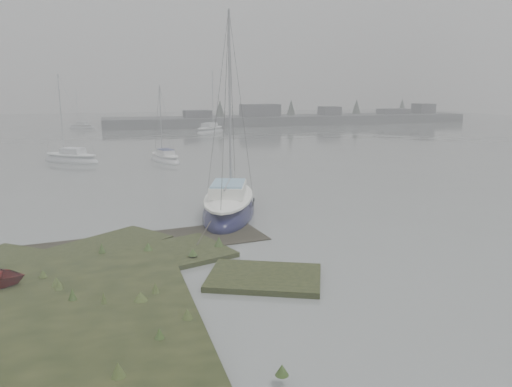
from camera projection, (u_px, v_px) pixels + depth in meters
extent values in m
plane|color=slate|center=(151.00, 156.00, 44.08)|extent=(160.00, 160.00, 0.00)
cube|color=#4C4F51|center=(293.00, 120.00, 81.37)|extent=(60.00, 8.00, 1.60)
cube|color=#424247|center=(197.00, 118.00, 75.63)|extent=(4.00, 3.00, 2.20)
cube|color=#424247|center=(260.00, 114.00, 78.45)|extent=(6.00, 3.00, 3.00)
cube|color=#424247|center=(329.00, 114.00, 81.98)|extent=(3.00, 3.00, 2.50)
cube|color=#424247|center=(393.00, 115.00, 85.52)|extent=(5.00, 3.00, 2.00)
cube|color=#424247|center=(423.00, 112.00, 87.17)|extent=(3.00, 3.00, 2.80)
cone|color=#384238|center=(220.00, 111.00, 78.49)|extent=(2.00, 2.00, 3.50)
cone|color=#384238|center=(291.00, 110.00, 81.97)|extent=(2.00, 2.00, 3.50)
cone|color=#384238|center=(356.00, 109.00, 85.45)|extent=(2.00, 2.00, 3.50)
cone|color=#384238|center=(402.00, 109.00, 88.06)|extent=(2.00, 2.00, 3.50)
ellipsoid|color=black|center=(229.00, 211.00, 23.92)|extent=(4.70, 7.64, 1.76)
ellipsoid|color=white|center=(229.00, 197.00, 23.77)|extent=(3.94, 6.60, 0.50)
cube|color=white|center=(228.00, 189.00, 23.38)|extent=(2.31, 2.87, 0.52)
cube|color=#84B1CF|center=(228.00, 183.00, 23.32)|extent=(2.14, 2.64, 0.08)
cylinder|color=#939399|center=(230.00, 100.00, 23.74)|extent=(0.11, 0.11, 8.30)
cylinder|color=#939399|center=(228.00, 184.00, 23.12)|extent=(1.07, 2.76, 0.09)
ellipsoid|color=white|center=(165.00, 160.00, 40.77)|extent=(2.73, 4.94, 1.14)
ellipsoid|color=white|center=(165.00, 155.00, 40.67)|extent=(2.27, 4.27, 0.32)
cube|color=white|center=(166.00, 152.00, 40.45)|extent=(1.40, 1.82, 0.34)
cube|color=#151A50|center=(166.00, 149.00, 40.41)|extent=(1.30, 1.67, 0.05)
cylinder|color=#939399|center=(161.00, 118.00, 40.56)|extent=(0.07, 0.07, 5.37)
cylinder|color=#939399|center=(166.00, 150.00, 40.30)|extent=(0.55, 1.83, 0.06)
ellipsoid|color=#B8BCC1|center=(71.00, 161.00, 40.37)|extent=(5.20, 4.74, 1.29)
ellipsoid|color=silver|center=(71.00, 155.00, 40.26)|extent=(4.45, 4.04, 0.36)
cube|color=silver|center=(73.00, 151.00, 40.11)|extent=(2.13, 2.04, 0.38)
cube|color=silver|center=(72.00, 148.00, 40.06)|extent=(1.96, 1.89, 0.06)
cylinder|color=#939399|center=(61.00, 113.00, 39.82)|extent=(0.08, 0.08, 6.07)
cylinder|color=#939399|center=(74.00, 148.00, 40.01)|extent=(1.68, 1.41, 0.07)
ellipsoid|color=#A9AFB3|center=(210.00, 132.00, 65.43)|extent=(5.62, 6.10, 1.52)
ellipsoid|color=silver|center=(210.00, 128.00, 65.30)|extent=(4.78, 5.22, 0.43)
cube|color=silver|center=(209.00, 125.00, 64.98)|extent=(2.41, 2.50, 0.45)
cube|color=#ADB2B9|center=(209.00, 123.00, 64.93)|extent=(2.23, 2.31, 0.07)
cylinder|color=#939399|center=(213.00, 97.00, 65.21)|extent=(0.10, 0.10, 7.15)
cylinder|color=#939399|center=(209.00, 123.00, 64.77)|extent=(1.68, 1.96, 0.08)
ellipsoid|color=silver|center=(82.00, 128.00, 73.45)|extent=(4.33, 3.70, 1.05)
ellipsoid|color=silver|center=(81.00, 125.00, 73.36)|extent=(3.71, 3.14, 0.30)
cube|color=silver|center=(82.00, 123.00, 73.25)|extent=(1.74, 1.62, 0.31)
cube|color=silver|center=(82.00, 122.00, 73.21)|extent=(1.61, 1.50, 0.05)
cylinder|color=#939399|center=(77.00, 106.00, 72.98)|extent=(0.07, 0.07, 4.94)
cylinder|color=#939399|center=(83.00, 122.00, 73.17)|extent=(1.43, 1.06, 0.06)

